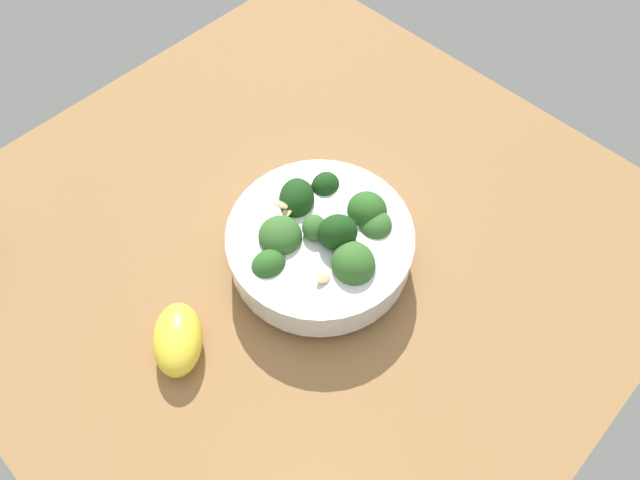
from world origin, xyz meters
The scene contains 3 objects.
ground_plane centered at (0.00, 0.00, -2.26)cm, with size 70.65×70.65×4.52cm, color #996D42.
bowl_of_broccoli centered at (-3.88, 0.57, 3.72)cm, with size 19.16×19.16×8.94cm.
lemon_wedge centered at (-1.04, 17.47, 1.95)cm, with size 7.56×4.75×3.91cm, color yellow.
Camera 1 is at (-25.60, 22.96, 53.67)cm, focal length 32.11 mm.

